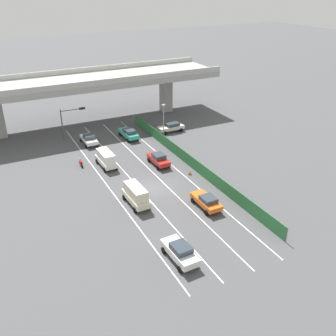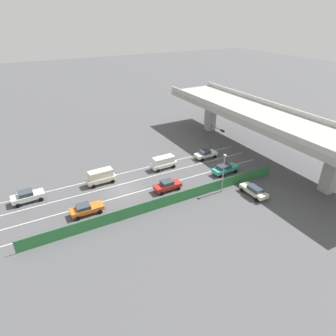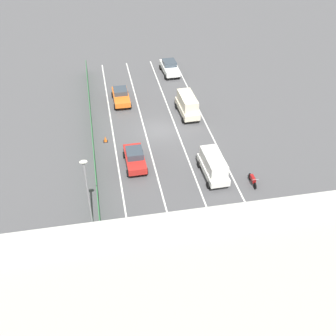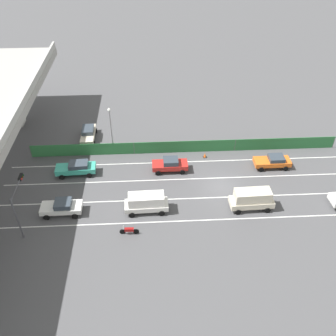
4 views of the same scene
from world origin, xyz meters
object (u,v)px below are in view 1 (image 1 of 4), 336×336
at_px(car_hatchback_white, 180,251).
at_px(car_taxi_teal, 129,133).
at_px(car_sedan_white, 89,139).
at_px(parked_sedan_cream, 171,127).
at_px(car_sedan_red, 159,159).
at_px(traffic_light, 70,117).
at_px(traffic_cone, 190,172).
at_px(car_taxi_orange, 207,201).
at_px(car_van_white, 106,158).
at_px(motorcycle, 81,163).
at_px(street_lamp, 164,119).
at_px(car_van_cream, 136,195).

bearing_deg(car_hatchback_white, car_taxi_teal, 77.17).
bearing_deg(car_sedan_white, parked_sedan_cream, -4.41).
relative_size(car_sedan_red, traffic_light, 0.82).
bearing_deg(traffic_cone, car_taxi_orange, -106.77).
xyz_separation_m(car_hatchback_white, traffic_cone, (9.48, 14.66, -0.64)).
height_order(car_van_white, car_sedan_white, car_van_white).
relative_size(motorcycle, traffic_cone, 3.03).
xyz_separation_m(car_taxi_orange, traffic_cone, (2.41, 8.01, -0.56)).
bearing_deg(parked_sedan_cream, traffic_cone, -108.27).
bearing_deg(traffic_cone, street_lamp, 81.03).
xyz_separation_m(car_sedan_red, motorcycle, (-9.92, 4.65, -0.45)).
distance_m(car_van_cream, traffic_light, 23.61).
distance_m(car_taxi_teal, traffic_cone, 16.01).
xyz_separation_m(car_van_cream, car_hatchback_white, (-0.11, -10.94, -0.38)).
xyz_separation_m(car_hatchback_white, motorcycle, (-2.90, 23.91, -0.48)).
height_order(car_taxi_orange, motorcycle, car_taxi_orange).
height_order(car_van_white, traffic_light, traffic_light).
bearing_deg(motorcycle, street_lamp, 9.89).
bearing_deg(car_van_cream, car_van_white, 89.16).
height_order(car_sedan_red, motorcycle, car_sedan_red).
xyz_separation_m(motorcycle, traffic_cone, (12.39, -9.25, -0.16)).
relative_size(street_lamp, traffic_cone, 9.84).
height_order(car_taxi_orange, car_taxi_teal, car_taxi_teal).
bearing_deg(car_van_cream, car_sedan_red, 50.26).
height_order(car_sedan_red, traffic_cone, car_sedan_red).
xyz_separation_m(car_van_white, street_lamp, (11.07, 4.23, 2.66)).
bearing_deg(car_sedan_red, car_van_cream, -129.74).
distance_m(car_sedan_white, traffic_cone, 18.75).
xyz_separation_m(car_van_cream, street_lamp, (11.23, 15.45, 2.59)).
xyz_separation_m(car_van_cream, car_van_white, (0.16, 11.22, -0.08)).
bearing_deg(car_van_white, traffic_light, 97.69).
bearing_deg(traffic_cone, car_van_cream, -158.39).
xyz_separation_m(car_taxi_teal, parked_sedan_cream, (7.60, -0.49, -0.03)).
bearing_deg(parked_sedan_cream, motorcycle, -160.86).
height_order(traffic_light, street_lamp, street_lamp).
bearing_deg(car_taxi_teal, car_sedan_red, -89.57).
relative_size(car_van_cream, car_van_white, 1.02).
xyz_separation_m(car_van_white, motorcycle, (-3.17, 1.75, -0.78)).
bearing_deg(car_van_white, car_taxi_orange, -66.34).
xyz_separation_m(car_taxi_orange, car_sedan_white, (-6.67, 24.41, 0.02)).
bearing_deg(parked_sedan_cream, car_taxi_orange, -107.76).
xyz_separation_m(car_taxi_teal, motorcycle, (-9.84, -6.54, -0.46)).
distance_m(car_sedan_white, motorcycle, 7.88).
relative_size(traffic_light, traffic_cone, 8.10).
bearing_deg(motorcycle, traffic_light, 81.71).
bearing_deg(motorcycle, car_sedan_white, 65.16).
xyz_separation_m(car_sedan_red, parked_sedan_cream, (7.52, 10.71, -0.01)).
bearing_deg(motorcycle, car_van_cream, -76.93).
height_order(car_taxi_teal, street_lamp, street_lamp).
relative_size(car_van_cream, car_sedan_red, 1.10).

